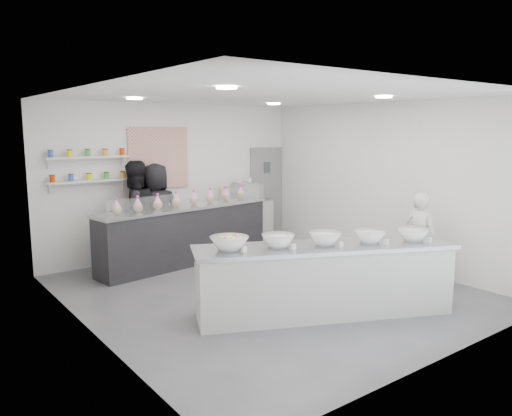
{
  "coord_description": "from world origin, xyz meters",
  "views": [
    {
      "loc": [
        -4.66,
        -5.91,
        2.52
      ],
      "look_at": [
        0.08,
        0.4,
        1.26
      ],
      "focal_mm": 35.0,
      "sensor_mm": 36.0,
      "label": 1
    }
  ],
  "objects_px": {
    "espresso_machine": "(245,192)",
    "woman_prep": "(420,238)",
    "back_bar": "(186,235)",
    "staff_left": "(134,214)",
    "staff_right": "(156,213)",
    "espresso_ledge": "(244,223)",
    "prep_counter": "(324,280)"
  },
  "relations": [
    {
      "from": "espresso_ledge",
      "to": "espresso_machine",
      "type": "distance_m",
      "value": 0.68
    },
    {
      "from": "espresso_machine",
      "to": "woman_prep",
      "type": "xyz_separation_m",
      "value": [
        0.63,
        -3.98,
        -0.41
      ]
    },
    {
      "from": "espresso_machine",
      "to": "woman_prep",
      "type": "bearing_deg",
      "value": -80.97
    },
    {
      "from": "back_bar",
      "to": "staff_right",
      "type": "bearing_deg",
      "value": 126.37
    },
    {
      "from": "back_bar",
      "to": "espresso_machine",
      "type": "relative_size",
      "value": 7.06
    },
    {
      "from": "back_bar",
      "to": "staff_left",
      "type": "bearing_deg",
      "value": 146.12
    },
    {
      "from": "staff_left",
      "to": "staff_right",
      "type": "distance_m",
      "value": 0.44
    },
    {
      "from": "prep_counter",
      "to": "woman_prep",
      "type": "xyz_separation_m",
      "value": [
        2.2,
        0.04,
        0.28
      ]
    },
    {
      "from": "back_bar",
      "to": "espresso_machine",
      "type": "height_order",
      "value": "espresso_machine"
    },
    {
      "from": "staff_right",
      "to": "espresso_machine",
      "type": "bearing_deg",
      "value": -165.53
    },
    {
      "from": "woman_prep",
      "to": "espresso_machine",
      "type": "bearing_deg",
      "value": 4.98
    },
    {
      "from": "espresso_ledge",
      "to": "espresso_machine",
      "type": "xyz_separation_m",
      "value": [
        0.02,
        0.0,
        0.68
      ]
    },
    {
      "from": "prep_counter",
      "to": "back_bar",
      "type": "relative_size",
      "value": 1.0
    },
    {
      "from": "back_bar",
      "to": "woman_prep",
      "type": "height_order",
      "value": "woman_prep"
    },
    {
      "from": "espresso_machine",
      "to": "staff_left",
      "type": "distance_m",
      "value": 2.64
    },
    {
      "from": "prep_counter",
      "to": "woman_prep",
      "type": "bearing_deg",
      "value": 25.85
    },
    {
      "from": "espresso_machine",
      "to": "staff_right",
      "type": "distance_m",
      "value": 2.21
    },
    {
      "from": "prep_counter",
      "to": "espresso_ledge",
      "type": "relative_size",
      "value": 2.71
    },
    {
      "from": "prep_counter",
      "to": "staff_right",
      "type": "distance_m",
      "value": 3.92
    },
    {
      "from": "staff_left",
      "to": "woman_prep",
      "type": "bearing_deg",
      "value": 120.48
    },
    {
      "from": "espresso_ledge",
      "to": "woman_prep",
      "type": "distance_m",
      "value": 4.04
    },
    {
      "from": "espresso_machine",
      "to": "staff_right",
      "type": "xyz_separation_m",
      "value": [
        -2.19,
        -0.18,
        -0.22
      ]
    },
    {
      "from": "back_bar",
      "to": "woman_prep",
      "type": "relative_size",
      "value": 2.33
    },
    {
      "from": "prep_counter",
      "to": "staff_left",
      "type": "distance_m",
      "value": 4.01
    },
    {
      "from": "prep_counter",
      "to": "staff_right",
      "type": "bearing_deg",
      "value": 124.03
    },
    {
      "from": "staff_left",
      "to": "staff_right",
      "type": "xyz_separation_m",
      "value": [
        0.43,
        0.0,
        -0.03
      ]
    },
    {
      "from": "espresso_ledge",
      "to": "staff_left",
      "type": "xyz_separation_m",
      "value": [
        -2.6,
        -0.18,
        0.49
      ]
    },
    {
      "from": "espresso_ledge",
      "to": "staff_right",
      "type": "distance_m",
      "value": 2.22
    },
    {
      "from": "prep_counter",
      "to": "staff_right",
      "type": "height_order",
      "value": "staff_right"
    },
    {
      "from": "prep_counter",
      "to": "back_bar",
      "type": "bearing_deg",
      "value": 118.61
    },
    {
      "from": "espresso_ledge",
      "to": "staff_right",
      "type": "bearing_deg",
      "value": -175.25
    },
    {
      "from": "back_bar",
      "to": "espresso_machine",
      "type": "xyz_separation_m",
      "value": [
        1.79,
        0.59,
        0.62
      ]
    }
  ]
}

